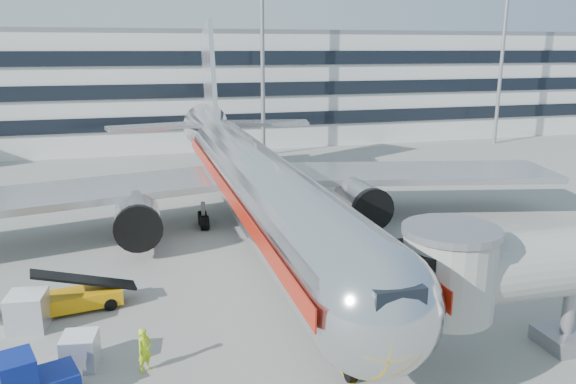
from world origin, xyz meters
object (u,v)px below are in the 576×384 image
object	(u,v)px
belt_loader	(73,298)
cargo_container_front	(80,351)
baggage_tug	(31,383)
cargo_container_left	(28,311)
ramp_worker	(145,350)
main_jet	(250,177)

from	to	relation	value
belt_loader	cargo_container_front	bearing A→B (deg)	-82.09
cargo_container_front	belt_loader	bearing A→B (deg)	97.91
baggage_tug	cargo_container_left	world-z (taller)	baggage_tug
cargo_container_front	ramp_worker	xyz separation A→B (m)	(2.64, -1.03, 0.21)
belt_loader	baggage_tug	bearing A→B (deg)	-95.46
baggage_tug	ramp_worker	world-z (taller)	baggage_tug
main_jet	cargo_container_left	xyz separation A→B (m)	(-13.38, -11.42, -3.31)
baggage_tug	cargo_container_front	size ratio (longest dim) A/B	2.06
cargo_container_front	cargo_container_left	bearing A→B (deg)	122.37
ramp_worker	main_jet	bearing A→B (deg)	22.62
cargo_container_left	cargo_container_front	bearing A→B (deg)	-57.63
cargo_container_left	cargo_container_front	distance (m)	5.03
belt_loader	ramp_worker	size ratio (longest dim) A/B	2.69
ramp_worker	cargo_container_front	bearing A→B (deg)	117.04
cargo_container_left	main_jet	bearing A→B (deg)	40.48
cargo_container_front	ramp_worker	world-z (taller)	ramp_worker
belt_loader	baggage_tug	xyz separation A→B (m)	(-0.77, -8.05, 0.26)
baggage_tug	cargo_container_left	xyz separation A→B (m)	(-1.12, 6.54, -0.03)
baggage_tug	cargo_container_left	bearing A→B (deg)	99.73
belt_loader	ramp_worker	xyz separation A→B (m)	(3.44, -6.79, 0.28)
cargo_container_left	cargo_container_front	world-z (taller)	cargo_container_left
baggage_tug	cargo_container_front	xyz separation A→B (m)	(1.57, 2.30, -0.20)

